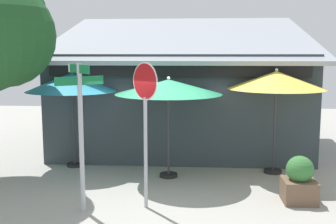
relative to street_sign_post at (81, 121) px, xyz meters
The scene contains 8 objects.
ground_plane 2.60m from the street_sign_post, 41.89° to the left, with size 28.00×28.00×0.10m, color #9E9B93.
cafe_building 6.14m from the street_sign_post, 74.20° to the left, with size 7.86×5.94×4.34m.
street_sign_post is the anchor object (origin of this frame).
stop_sign 1.23m from the street_sign_post, 13.36° to the left, with size 0.53×0.51×2.86m.
patio_umbrella_teal_left 3.33m from the street_sign_post, 109.63° to the left, with size 2.41×2.41×2.59m.
patio_umbrella_forest_green_center 2.80m from the street_sign_post, 57.43° to the left, with size 2.58×2.58×2.47m.
patio_umbrella_mustard_right 5.04m from the street_sign_post, 34.74° to the left, with size 2.40×2.40×2.66m.
sidewalk_planter 4.55m from the street_sign_post, 10.68° to the left, with size 0.66×0.66×0.96m.
Camera 1 is at (0.80, -8.66, 3.04)m, focal length 43.78 mm.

